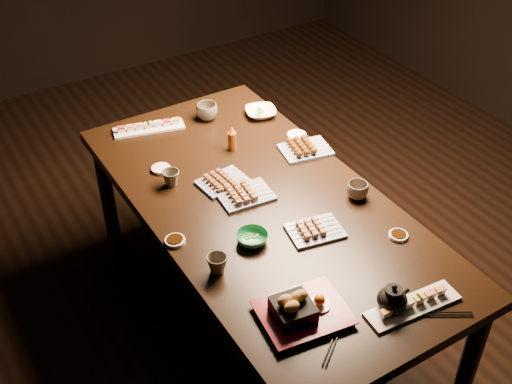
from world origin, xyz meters
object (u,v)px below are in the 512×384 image
yakitori_plate_left (223,178)px  condiment_bottle (232,138)px  tempura_tray (304,305)px  edamame_bowl_green (252,238)px  sushi_platter_far (149,126)px  teacup_near_left (217,264)px  dining_table (262,269)px  teacup_far_left (171,178)px  yakitori_plate_center (245,191)px  teacup_mid_right (357,191)px  edamame_bowl_cream (261,112)px  yakitori_plate_right (315,227)px  teapot (393,297)px  sushi_platter_near (413,303)px  teacup_far_right (207,112)px

yakitori_plate_left → condiment_bottle: bearing=46.1°
condiment_bottle → yakitori_plate_left: bearing=-128.7°
yakitori_plate_left → tempura_tray: 0.79m
edamame_bowl_green → condiment_bottle: (0.25, 0.58, 0.04)m
sushi_platter_far → teacup_near_left: 1.02m
dining_table → tempura_tray: bearing=-101.2°
teacup_far_left → edamame_bowl_green: bearing=-78.2°
tempura_tray → condiment_bottle: condiment_bottle is taller
yakitori_plate_center → teacup_mid_right: 0.45m
teacup_far_left → teacup_mid_right: bearing=-38.0°
yakitori_plate_center → teacup_far_left: bearing=139.0°
edamame_bowl_green → sushi_platter_far: bearing=90.1°
condiment_bottle → edamame_bowl_cream: bearing=34.9°
teacup_far_left → edamame_bowl_cream: bearing=24.7°
yakitori_plate_right → teapot: (-0.01, -0.44, 0.02)m
sushi_platter_near → dining_table: bearing=104.5°
yakitori_plate_left → yakitori_plate_center: bearing=-81.1°
yakitori_plate_center → teacup_near_left: teacup_near_left is taller
sushi_platter_near → teacup_mid_right: 0.61m
dining_table → edamame_bowl_cream: (0.36, 0.58, 0.39)m
yakitori_plate_center → edamame_bowl_green: bearing=-110.1°
dining_table → condiment_bottle: 0.60m
tempura_tray → teacup_near_left: size_ratio=3.87×
dining_table → yakitori_plate_right: bearing=-66.1°
teacup_far_right → teacup_far_left: bearing=-134.0°
sushi_platter_near → teacup_mid_right: (0.22, 0.57, 0.01)m
yakitori_plate_center → teacup_far_left: size_ratio=2.94×
teacup_near_left → edamame_bowl_green: bearing=20.2°
sushi_platter_far → teacup_far_left: teacup_far_left is taller
yakitori_plate_left → edamame_bowl_green: yakitori_plate_left is taller
yakitori_plate_right → edamame_bowl_green: size_ratio=1.69×
edamame_bowl_cream → yakitori_plate_center: bearing=-127.5°
sushi_platter_far → teacup_far_right: 0.29m
yakitori_plate_left → edamame_bowl_cream: yakitori_plate_left is taller
yakitori_plate_right → teacup_far_right: size_ratio=1.99×
dining_table → edamame_bowl_cream: size_ratio=12.22×
dining_table → edamame_bowl_green: bearing=-122.9°
sushi_platter_far → teacup_near_left: bearing=94.3°
condiment_bottle → teapot: bearing=-91.3°
sushi_platter_near → teacup_far_right: 1.43m
dining_table → teacup_near_left: bearing=-135.7°
sushi_platter_far → yakitori_plate_right: 1.04m
dining_table → yakitori_plate_left: bearing=118.7°
yakitori_plate_center → yakitori_plate_left: bearing=109.6°
dining_table → teacup_near_left: size_ratio=24.13×
dining_table → yakitori_plate_left: size_ratio=9.05×
yakitori_plate_right → edamame_bowl_cream: (0.28, 0.84, -0.01)m
yakitori_plate_center → yakitori_plate_right: yakitori_plate_center is taller
edamame_bowl_green → edamame_bowl_cream: size_ratio=0.82×
tempura_tray → teacup_mid_right: 0.69m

